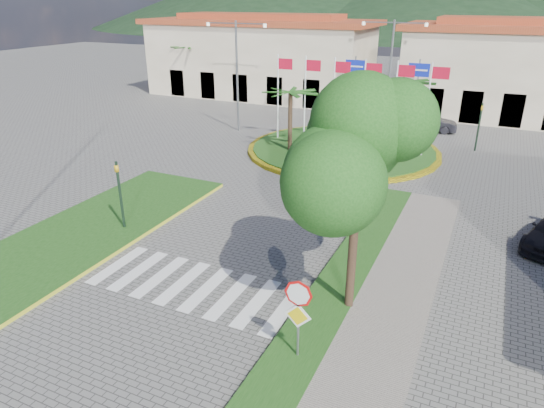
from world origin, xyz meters
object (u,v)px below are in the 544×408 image
at_px(stop_sign, 298,308).
at_px(white_van, 268,97).
at_px(car_dark_b, 430,123).
at_px(roundabout_island, 343,149).
at_px(deciduous_tree, 359,160).
at_px(car_dark_a, 382,107).

bearing_deg(stop_sign, white_van, 116.77).
xyz_separation_m(stop_sign, car_dark_b, (-0.51, 28.04, -1.13)).
bearing_deg(white_van, roundabout_island, -141.81).
bearing_deg(car_dark_b, roundabout_island, 146.23).
xyz_separation_m(roundabout_island, deciduous_tree, (5.50, -17.00, 5.00)).
bearing_deg(white_van, stop_sign, -157.66).
relative_size(white_van, car_dark_a, 1.09).
bearing_deg(roundabout_island, car_dark_a, 91.48).
bearing_deg(car_dark_a, car_dark_b, -138.08).
height_order(deciduous_tree, car_dark_a, deciduous_tree).
relative_size(white_van, car_dark_b, 0.98).
bearing_deg(car_dark_a, roundabout_island, 177.38).
distance_m(roundabout_island, stop_sign, 20.69).
distance_m(roundabout_island, deciduous_tree, 18.55).
height_order(deciduous_tree, white_van, deciduous_tree).
xyz_separation_m(deciduous_tree, car_dark_b, (-1.11, 25.00, -4.51)).
distance_m(white_van, car_dark_b, 16.56).
relative_size(roundabout_island, white_van, 3.22).
bearing_deg(deciduous_tree, car_dark_a, 101.14).
bearing_deg(stop_sign, car_dark_b, 91.04).
distance_m(stop_sign, car_dark_b, 28.06).
bearing_deg(roundabout_island, stop_sign, -76.27).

